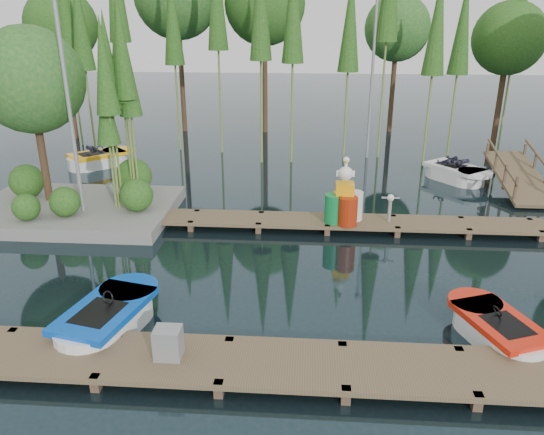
# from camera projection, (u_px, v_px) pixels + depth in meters

# --- Properties ---
(ground_plane) EXTENTS (90.00, 90.00, 0.00)m
(ground_plane) POSITION_uv_depth(u_px,v_px,m) (252.00, 263.00, 13.82)
(ground_plane) COLOR #1B2C32
(near_dock) EXTENTS (18.00, 1.50, 0.50)m
(near_dock) POSITION_uv_depth(u_px,v_px,m) (224.00, 362.00, 9.56)
(near_dock) COLOR brown
(near_dock) RESTS_ON ground
(far_dock) EXTENTS (15.00, 1.20, 0.50)m
(far_dock) POSITION_uv_depth(u_px,v_px,m) (293.00, 221.00, 15.99)
(far_dock) COLOR brown
(far_dock) RESTS_ON ground
(island) EXTENTS (6.20, 4.20, 6.75)m
(island) POSITION_uv_depth(u_px,v_px,m) (56.00, 115.00, 16.14)
(island) COLOR slate
(island) RESTS_ON ground
(tree_screen) EXTENTS (34.42, 18.53, 10.31)m
(tree_screen) POSITION_uv_depth(u_px,v_px,m) (228.00, 11.00, 21.57)
(tree_screen) COLOR #422D1C
(tree_screen) RESTS_ON ground
(lamp_island) EXTENTS (0.30, 0.30, 7.25)m
(lamp_island) POSITION_uv_depth(u_px,v_px,m) (66.00, 82.00, 14.96)
(lamp_island) COLOR gray
(lamp_island) RESTS_ON ground
(lamp_rear) EXTENTS (0.30, 0.30, 7.25)m
(lamp_rear) POSITION_uv_depth(u_px,v_px,m) (373.00, 59.00, 22.21)
(lamp_rear) COLOR gray
(lamp_rear) RESTS_ON ground
(ramp) EXTENTS (1.50, 3.94, 1.49)m
(ramp) POSITION_uv_depth(u_px,v_px,m) (520.00, 176.00, 19.04)
(ramp) COLOR brown
(ramp) RESTS_ON ground
(boat_blue) EXTENTS (1.86, 3.00, 0.94)m
(boat_blue) POSITION_uv_depth(u_px,v_px,m) (108.00, 319.00, 10.82)
(boat_blue) COLOR white
(boat_blue) RESTS_ON ground
(boat_red) EXTENTS (1.89, 2.66, 0.82)m
(boat_red) POSITION_uv_depth(u_px,v_px,m) (497.00, 330.00, 10.50)
(boat_red) COLOR white
(boat_red) RESTS_ON ground
(boat_yellow_far) EXTENTS (2.91, 2.86, 1.41)m
(boat_yellow_far) POSITION_uv_depth(u_px,v_px,m) (99.00, 159.00, 22.32)
(boat_yellow_far) COLOR white
(boat_yellow_far) RESTS_ON ground
(boat_white_far) EXTENTS (2.68, 2.96, 1.31)m
(boat_white_far) POSITION_uv_depth(u_px,v_px,m) (456.00, 173.00, 20.43)
(boat_white_far) COLOR white
(boat_white_far) RESTS_ON ground
(utility_cabinet) EXTENTS (0.48, 0.41, 0.59)m
(utility_cabinet) POSITION_uv_depth(u_px,v_px,m) (168.00, 343.00, 9.49)
(utility_cabinet) COLOR gray
(utility_cabinet) RESTS_ON near_dock
(yellow_barrel) EXTENTS (0.58, 0.58, 0.87)m
(yellow_barrel) POSITION_uv_depth(u_px,v_px,m) (343.00, 206.00, 15.71)
(yellow_barrel) COLOR #FFAA0D
(yellow_barrel) RESTS_ON far_dock
(drum_cluster) EXTENTS (1.14, 1.05, 1.97)m
(drum_cluster) POSITION_uv_depth(u_px,v_px,m) (345.00, 203.00, 15.51)
(drum_cluster) COLOR #0D7C35
(drum_cluster) RESTS_ON far_dock
(seagull_post) EXTENTS (0.52, 0.28, 0.84)m
(seagull_post) POSITION_uv_depth(u_px,v_px,m) (390.00, 203.00, 15.57)
(seagull_post) COLOR gray
(seagull_post) RESTS_ON far_dock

